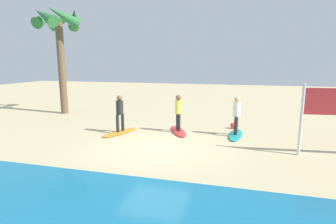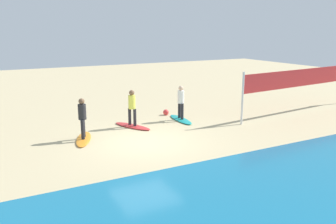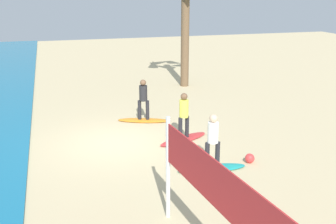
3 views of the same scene
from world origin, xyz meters
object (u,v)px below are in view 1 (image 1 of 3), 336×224
(beach_ball, at_px, (233,126))
(surfer_orange, at_px, (120,111))
(surfer_red, at_px, (178,110))
(surfboard_red, at_px, (178,131))
(surfboard_teal, at_px, (236,135))
(surfboard_orange, at_px, (121,132))
(palm_tree, at_px, (59,28))
(surfer_teal, at_px, (237,113))

(beach_ball, bearing_deg, surfer_orange, 24.22)
(surfer_red, distance_m, beach_ball, 2.93)
(surfboard_red, xyz_separation_m, surfer_orange, (2.50, 0.87, 0.99))
(surfboard_teal, height_order, surfboard_orange, same)
(surfer_red, bearing_deg, palm_tree, -18.69)
(surfboard_orange, bearing_deg, surfer_orange, -159.92)
(surfer_red, bearing_deg, surfboard_orange, 19.27)
(palm_tree, relative_size, beach_ball, 21.77)
(surfer_orange, distance_m, beach_ball, 5.49)
(surfer_red, xyz_separation_m, surfboard_orange, (2.50, 0.87, -0.99))
(surfer_teal, relative_size, surfboard_red, 0.78)
(surfboard_red, xyz_separation_m, palm_tree, (7.99, -2.70, 5.15))
(surfboard_orange, xyz_separation_m, surfer_orange, (0.00, -0.00, 0.99))
(surfboard_orange, bearing_deg, surfer_teal, 120.22)
(palm_tree, bearing_deg, surfboard_orange, 146.90)
(surfboard_orange, relative_size, surfer_orange, 1.28)
(beach_ball, bearing_deg, surfer_red, 28.92)
(surfboard_orange, height_order, palm_tree, palm_tree)
(surfer_teal, distance_m, surfer_red, 2.58)
(surfboard_red, bearing_deg, beach_ball, 94.39)
(surfboard_teal, distance_m, palm_tree, 12.06)
(surfer_teal, bearing_deg, palm_tree, -14.16)
(surfboard_teal, xyz_separation_m, surfboard_orange, (5.08, 0.91, 0.00))
(surfboard_teal, xyz_separation_m, surfer_red, (2.58, 0.03, 0.99))
(surfboard_teal, relative_size, palm_tree, 0.32)
(beach_ball, bearing_deg, surfboard_teal, 96.14)
(surfboard_teal, relative_size, surfer_orange, 1.28)
(palm_tree, distance_m, beach_ball, 11.66)
(surfer_orange, distance_m, palm_tree, 7.76)
(surfer_orange, height_order, palm_tree, palm_tree)
(surfboard_red, relative_size, beach_ball, 7.05)
(surfboard_teal, bearing_deg, surfer_orange, -75.86)
(surfboard_red, bearing_deg, surfboard_teal, 66.24)
(surfboard_teal, distance_m, surfer_red, 2.77)
(surfer_red, xyz_separation_m, palm_tree, (7.99, -2.70, 4.16))
(palm_tree, bearing_deg, surfer_red, 161.31)
(palm_tree, xyz_separation_m, beach_ball, (-10.43, 1.35, -5.04))
(surfer_teal, xyz_separation_m, beach_ball, (0.14, -1.31, -0.89))
(surfboard_teal, xyz_separation_m, surfer_teal, (0.00, 0.00, 0.99))
(surfer_teal, distance_m, surfboard_orange, 5.26)
(surfboard_red, xyz_separation_m, surfboard_orange, (2.50, 0.87, 0.00))
(surfer_teal, height_order, surfboard_red, surfer_teal)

